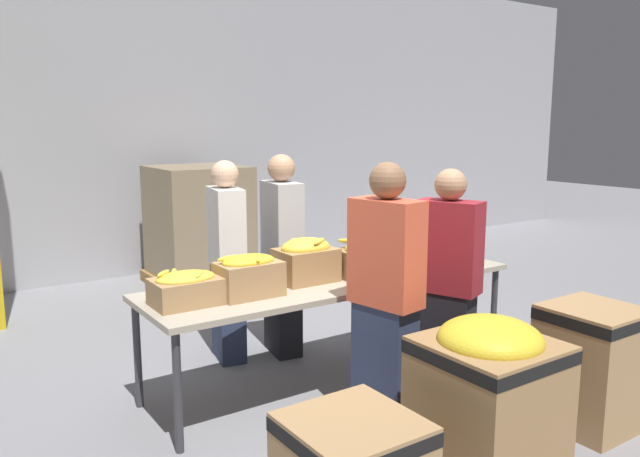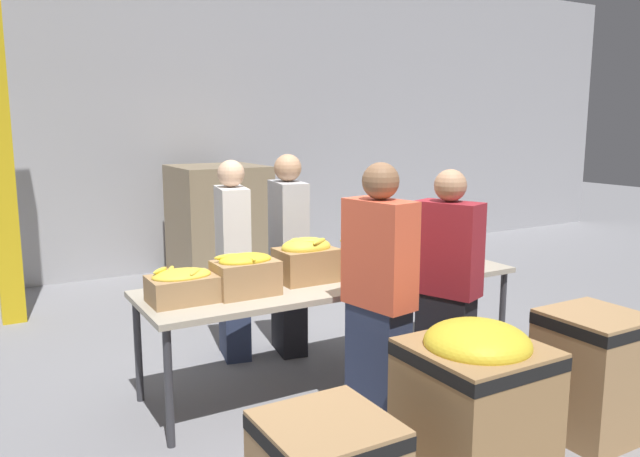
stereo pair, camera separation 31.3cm
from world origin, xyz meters
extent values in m
plane|color=gray|center=(0.00, 0.00, 0.00)|extent=(30.00, 30.00, 0.00)
cube|color=#A8A8AD|center=(0.00, 4.05, 2.00)|extent=(16.00, 0.08, 4.00)
cube|color=#B2A893|center=(0.00, 0.00, 0.76)|extent=(2.82, 0.84, 0.04)
cylinder|color=#38383D|center=(-1.35, -0.36, 0.37)|extent=(0.05, 0.05, 0.74)
cylinder|color=#38383D|center=(1.35, -0.36, 0.37)|extent=(0.05, 0.05, 0.74)
cylinder|color=#38383D|center=(-1.35, 0.36, 0.37)|extent=(0.05, 0.05, 0.74)
cylinder|color=#38383D|center=(1.35, 0.36, 0.37)|extent=(0.05, 0.05, 0.74)
cube|color=tan|center=(-1.14, -0.03, 0.86)|extent=(0.41, 0.30, 0.17)
ellipsoid|color=yellow|center=(-1.14, -0.03, 0.95)|extent=(0.38, 0.26, 0.08)
ellipsoid|color=yellow|center=(-1.26, 0.02, 0.98)|extent=(0.13, 0.12, 0.03)
ellipsoid|color=yellow|center=(-1.07, -0.08, 0.97)|extent=(0.14, 0.15, 0.05)
ellipsoid|color=yellow|center=(-1.19, 0.04, 0.97)|extent=(0.12, 0.21, 0.04)
cube|color=tan|center=(-0.73, -0.08, 0.89)|extent=(0.41, 0.27, 0.23)
ellipsoid|color=yellow|center=(-0.73, -0.08, 1.01)|extent=(0.36, 0.22, 0.09)
ellipsoid|color=yellow|center=(-0.77, -0.07, 1.03)|extent=(0.12, 0.16, 0.05)
ellipsoid|color=yellow|center=(-0.72, -0.10, 1.03)|extent=(0.04, 0.20, 0.04)
ellipsoid|color=yellow|center=(-0.76, -0.11, 1.03)|extent=(0.16, 0.18, 0.05)
ellipsoid|color=yellow|center=(-0.83, -0.03, 1.03)|extent=(0.20, 0.05, 0.05)
cube|color=#A37A4C|center=(-0.21, 0.04, 0.89)|extent=(0.41, 0.30, 0.24)
ellipsoid|color=yellow|center=(-0.21, 0.04, 1.02)|extent=(0.37, 0.27, 0.14)
ellipsoid|color=yellow|center=(-0.25, -0.01, 1.07)|extent=(0.19, 0.15, 0.05)
ellipsoid|color=yellow|center=(-0.15, -0.04, 1.07)|extent=(0.18, 0.15, 0.06)
ellipsoid|color=yellow|center=(-0.28, 0.10, 1.07)|extent=(0.14, 0.11, 0.04)
ellipsoid|color=yellow|center=(-0.25, 0.05, 1.06)|extent=(0.08, 0.15, 0.04)
cube|color=olive|center=(0.23, -0.10, 0.88)|extent=(0.41, 0.32, 0.21)
ellipsoid|color=gold|center=(0.23, -0.10, 0.99)|extent=(0.33, 0.29, 0.10)
ellipsoid|color=gold|center=(0.15, -0.01, 1.04)|extent=(0.16, 0.20, 0.05)
ellipsoid|color=gold|center=(0.28, -0.06, 1.01)|extent=(0.13, 0.19, 0.05)
cube|color=olive|center=(0.73, 0.04, 0.88)|extent=(0.41, 0.33, 0.20)
ellipsoid|color=gold|center=(0.73, 0.04, 0.98)|extent=(0.38, 0.28, 0.11)
ellipsoid|color=gold|center=(0.81, 0.06, 1.02)|extent=(0.17, 0.06, 0.06)
ellipsoid|color=gold|center=(0.85, 0.00, 1.02)|extent=(0.11, 0.17, 0.06)
cube|color=#A37A4C|center=(1.18, 0.09, 0.89)|extent=(0.41, 0.27, 0.23)
ellipsoid|color=yellow|center=(1.18, 0.09, 1.01)|extent=(0.33, 0.24, 0.13)
ellipsoid|color=yellow|center=(1.21, 0.13, 1.06)|extent=(0.09, 0.22, 0.05)
ellipsoid|color=yellow|center=(1.17, 0.03, 1.05)|extent=(0.14, 0.17, 0.05)
cube|color=black|center=(0.47, -0.68, 0.38)|extent=(0.32, 0.41, 0.76)
cube|color=maroon|center=(0.47, -0.68, 1.07)|extent=(0.36, 0.48, 0.63)
sphere|color=tan|center=(0.47, -0.68, 1.49)|extent=(0.21, 0.21, 0.21)
cube|color=black|center=(-0.02, 0.69, 0.39)|extent=(0.27, 0.40, 0.78)
cube|color=#B2B2B7|center=(-0.02, 0.69, 1.10)|extent=(0.30, 0.47, 0.65)
sphere|color=tan|center=(-0.02, 0.69, 1.54)|extent=(0.22, 0.22, 0.22)
cube|color=#2D3856|center=(-0.46, 0.82, 0.38)|extent=(0.27, 0.40, 0.76)
cube|color=silver|center=(-0.46, 0.82, 1.08)|extent=(0.30, 0.47, 0.63)
sphere|color=#DBAD89|center=(-0.46, 0.82, 1.50)|extent=(0.22, 0.22, 0.22)
cube|color=#2D3856|center=(-0.15, -0.76, 0.40)|extent=(0.27, 0.41, 0.79)
cube|color=#EA5B3D|center=(-0.15, -0.76, 1.12)|extent=(0.30, 0.48, 0.65)
sphere|color=#896042|center=(-0.15, -0.76, 1.56)|extent=(0.22, 0.22, 0.22)
cube|color=black|center=(-0.95, -1.49, 0.50)|extent=(0.58, 0.58, 0.07)
cube|color=#A37A4C|center=(-0.03, -1.49, 0.37)|extent=(0.66, 0.66, 0.75)
cube|color=black|center=(-0.03, -1.49, 0.69)|extent=(0.66, 0.66, 0.07)
ellipsoid|color=yellow|center=(-0.03, -1.49, 0.76)|extent=(0.56, 0.56, 0.23)
cube|color=tan|center=(0.93, -1.49, 0.39)|extent=(0.53, 0.53, 0.77)
cube|color=black|center=(0.93, -1.49, 0.72)|extent=(0.54, 0.54, 0.07)
cube|color=olive|center=(0.32, 3.17, 0.07)|extent=(1.10, 1.10, 0.13)
cube|color=#897556|center=(0.32, 3.17, 0.76)|extent=(1.01, 1.01, 1.26)
camera|label=1|loc=(-2.56, -3.60, 1.90)|focal=35.00mm
camera|label=2|loc=(-2.30, -3.76, 1.90)|focal=35.00mm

